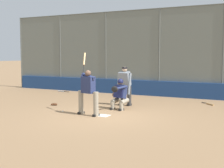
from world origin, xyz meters
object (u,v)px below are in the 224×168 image
Objects in this scene: catcher_behind_plate at (119,94)px; fielding_glove_on_dirt at (54,104)px; baseball_loose at (63,111)px; spare_bat_third_base_side at (62,91)px; umpire_home at (125,85)px; batter_at_plate at (88,91)px; spare_bat_near_backstop at (209,104)px.

catcher_behind_plate is 3.02m from fielding_glove_on_dirt.
catcher_behind_plate is at bearing -136.97° from baseball_loose.
spare_bat_third_base_side is at bearing -25.80° from catcher_behind_plate.
umpire_home is 22.44× the size of baseball_loose.
fielding_glove_on_dirt reaches higher than spare_bat_third_base_side.
batter_at_plate is 5.68m from spare_bat_near_backstop.
batter_at_plate reaches higher than baseball_loose.
batter_at_plate is at bearing 80.84° from catcher_behind_plate.
spare_bat_near_backstop is 2.33× the size of fielding_glove_on_dirt.
umpire_home is at bearing -105.55° from spare_bat_near_backstop.
catcher_behind_plate is at bearing 105.61° from umpire_home.
baseball_loose is (-1.30, 1.17, -0.01)m from fielding_glove_on_dirt.
umpire_home is (-0.26, -2.55, 0.00)m from batter_at_plate.
catcher_behind_plate is at bearing 154.04° from spare_bat_third_base_side.
catcher_behind_plate is 1.94× the size of spare_bat_near_backstop.
batter_at_plate reaches higher than fielding_glove_on_dirt.
batter_at_plate is at bearing -83.98° from spare_bat_near_backstop.
umpire_home reaches higher than baseball_loose.
umpire_home is 6.14m from spare_bat_third_base_side.
spare_bat_near_backstop is 0.75× the size of spare_bat_third_base_side.
fielding_glove_on_dirt reaches higher than spare_bat_near_backstop.
spare_bat_near_backstop is 6.37m from baseball_loose.
spare_bat_near_backstop is at bearing -151.25° from fielding_glove_on_dirt.
spare_bat_third_base_side is at bearing -57.38° from fielding_glove_on_dirt.
catcher_behind_plate is at bearing -91.89° from spare_bat_near_backstop.
spare_bat_near_backstop is at bearing -146.81° from umpire_home.
batter_at_plate is 1.65m from catcher_behind_plate.
batter_at_plate is 2.64× the size of spare_bat_third_base_side.
umpire_home is at bearing 160.60° from spare_bat_third_base_side.
batter_at_plate is 3.54× the size of spare_bat_near_backstop.
batter_at_plate reaches higher than spare_bat_third_base_side.
baseball_loose is (4.60, 4.40, 0.00)m from spare_bat_near_backstop.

